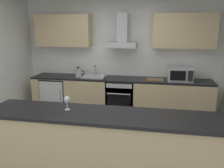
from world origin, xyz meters
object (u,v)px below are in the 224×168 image
refrigerator (57,96)px  wine_glass (67,100)px  range_hood (122,37)px  chopping_board (155,80)px  oven (121,98)px  microwave (180,74)px  kettle (78,72)px  sink (94,76)px

refrigerator → wine_glass: wine_glass is taller
range_hood → wine_glass: 2.56m
chopping_board → range_hood: bearing=168.2°
oven → range_hood: bearing=90.0°
microwave → wine_glass: (-1.56, -2.29, 0.05)m
range_hood → chopping_board: range_hood is taller
wine_glass → chopping_board: wine_glass is taller
microwave → refrigerator: bearing=179.5°
refrigerator → kettle: size_ratio=2.94×
sink → chopping_board: size_ratio=1.47×
oven → sink: (-0.61, 0.01, 0.47)m
sink → oven: bearing=-1.0°
range_hood → wine_glass: size_ratio=4.05×
refrigerator → kettle: kettle is taller
chopping_board → wine_glass: bearing=-114.8°
oven → kettle: size_ratio=2.77×
sink → wine_glass: 2.35m
sink → kettle: 0.36m
kettle → chopping_board: kettle is taller
wine_glass → kettle: bearing=105.5°
refrigerator → kettle: (0.57, -0.03, 0.58)m
oven → sink: 0.77m
microwave → chopping_board: (-0.50, 0.00, -0.14)m
wine_glass → chopping_board: (1.06, 2.29, -0.18)m
oven → microwave: 1.37m
microwave → kettle: 2.19m
sink → wine_glass: bearing=-83.0°
refrigerator → microwave: 2.83m
kettle → wine_glass: (0.63, -2.28, 0.09)m
oven → refrigerator: size_ratio=0.94×
oven → range_hood: size_ratio=1.11×
refrigerator → chopping_board: chopping_board is taller
kettle → range_hood: 1.25m
microwave → range_hood: 1.45m
wine_glass → oven: bearing=82.0°
wine_glass → range_hood: bearing=82.4°
kettle → chopping_board: (1.70, 0.01, -0.09)m
oven → chopping_board: (0.74, -0.02, 0.45)m
oven → wine_glass: wine_glass is taller
sink → range_hood: bearing=11.0°
refrigerator → wine_glass: bearing=-62.6°
wine_glass → chopping_board: 2.53m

